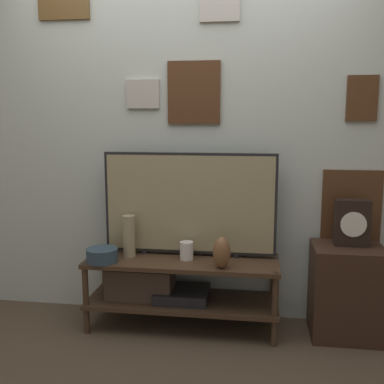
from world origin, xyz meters
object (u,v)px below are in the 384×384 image
object	(u,v)px
vase_tall_ceramic	(129,236)
candle_jar	(187,251)
vase_wide_bowl	(102,255)
mantel_clock	(352,223)
television	(189,204)
vase_urn_stoneware	(222,253)

from	to	relation	value
vase_tall_ceramic	candle_jar	xyz separation A→B (m)	(0.40, -0.01, -0.08)
vase_wide_bowl	mantel_clock	xyz separation A→B (m)	(1.63, 0.19, 0.23)
vase_tall_ceramic	mantel_clock	size ratio (longest dim) A/B	0.95
candle_jar	mantel_clock	size ratio (longest dim) A/B	0.40
vase_tall_ceramic	television	bearing A→B (deg)	12.21
television	candle_jar	xyz separation A→B (m)	(-0.00, -0.10, -0.31)
vase_tall_ceramic	mantel_clock	xyz separation A→B (m)	(1.48, 0.05, 0.13)
vase_wide_bowl	vase_tall_ceramic	xyz separation A→B (m)	(0.15, 0.14, 0.10)
candle_jar	vase_wide_bowl	bearing A→B (deg)	-167.05
television	vase_wide_bowl	size ratio (longest dim) A/B	5.69
television	vase_tall_ceramic	size ratio (longest dim) A/B	4.11
vase_urn_stoneware	mantel_clock	size ratio (longest dim) A/B	0.67
television	vase_wide_bowl	distance (m)	0.68
vase_tall_ceramic	vase_urn_stoneware	bearing A→B (deg)	-13.38
candle_jar	vase_urn_stoneware	bearing A→B (deg)	-30.09
vase_urn_stoneware	candle_jar	bearing A→B (deg)	149.91
candle_jar	mantel_clock	distance (m)	1.10
vase_tall_ceramic	vase_urn_stoneware	size ratio (longest dim) A/B	1.42
television	candle_jar	distance (m)	0.32
television	mantel_clock	bearing A→B (deg)	-1.79
television	mantel_clock	xyz separation A→B (m)	(1.07, -0.03, -0.09)
vase_wide_bowl	vase_urn_stoneware	bearing A→B (deg)	-1.26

